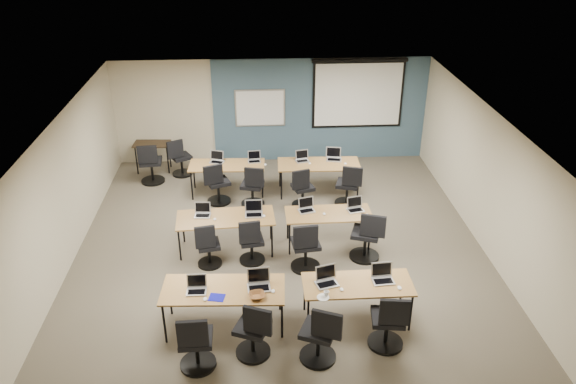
{
  "coord_description": "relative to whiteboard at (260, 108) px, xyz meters",
  "views": [
    {
      "loc": [
        -0.44,
        -9.27,
        6.13
      ],
      "look_at": [
        0.16,
        0.4,
        1.11
      ],
      "focal_mm": 35.0,
      "sensor_mm": 36.0,
      "label": 1
    }
  ],
  "objects": [
    {
      "name": "utility_table",
      "position": [
        -2.74,
        -0.47,
        -0.8
      ],
      "size": [
        0.9,
        0.5,
        0.75
      ],
      "rotation": [
        0.0,
        0.0,
        -0.06
      ],
      "color": "#332716",
      "rests_on": "floor"
    },
    {
      "name": "task_chair_2",
      "position": [
        0.73,
        -7.41,
        -1.02
      ],
      "size": [
        0.59,
        0.55,
        1.03
      ],
      "rotation": [
        0.0,
        0.0,
        -0.4
      ],
      "color": "black",
      "rests_on": "floor"
    },
    {
      "name": "laptop_8",
      "position": [
        -1.05,
        -1.66,
        -0.66
      ],
      "size": [
        0.32,
        0.27,
        0.24
      ],
      "rotation": [
        0.0,
        0.0,
        -0.3
      ],
      "color": "#ADACB6",
      "rests_on": "training_table_back_left"
    },
    {
      "name": "mouse_4",
      "position": [
        -0.96,
        -4.36,
        -0.71
      ],
      "size": [
        0.06,
        0.09,
        0.03
      ],
      "primitive_type": "ellipsoid",
      "rotation": [
        0.0,
        0.0,
        -0.08
      ],
      "color": "white",
      "rests_on": "training_table_mid_left"
    },
    {
      "name": "training_table_mid_left",
      "position": [
        -0.76,
        -4.28,
        -0.76
      ],
      "size": [
        1.88,
        0.78,
        0.73
      ],
      "rotation": [
        0.0,
        0.0,
        0.06
      ],
      "color": "olive",
      "rests_on": "floor"
    },
    {
      "name": "laptop_10",
      "position": [
        0.94,
        -1.72,
        -0.66
      ],
      "size": [
        0.31,
        0.26,
        0.23
      ],
      "rotation": [
        0.0,
        0.0,
        0.23
      ],
      "color": "#A8A8AE",
      "rests_on": "training_table_back_right"
    },
    {
      "name": "laptop_4",
      "position": [
        -1.2,
        -4.16,
        -0.66
      ],
      "size": [
        0.31,
        0.26,
        0.23
      ],
      "rotation": [
        0.0,
        0.0,
        -0.07
      ],
      "color": "#A4A4AC",
      "rests_on": "training_table_mid_left"
    },
    {
      "name": "wall_right",
      "position": [
        4.3,
        -4.43,
        -0.1
      ],
      "size": [
        0.04,
        9.0,
        2.7
      ],
      "primitive_type": "cube",
      "color": "beige",
      "rests_on": "ground"
    },
    {
      "name": "snack_plate",
      "position": [
        0.83,
        -6.85,
        -0.71
      ],
      "size": [
        0.24,
        0.24,
        0.01
      ],
      "primitive_type": "cylinder",
      "rotation": [
        0.0,
        0.0,
        0.28
      ],
      "color": "white",
      "rests_on": "training_table_front_right"
    },
    {
      "name": "training_table_front_left",
      "position": [
        -0.71,
        -6.54,
        -0.76
      ],
      "size": [
        1.93,
        0.8,
        0.73
      ],
      "rotation": [
        0.0,
        0.0,
        -0.05
      ],
      "color": "olive",
      "rests_on": "floor"
    },
    {
      "name": "laptop_11",
      "position": [
        1.69,
        -1.68,
        -0.65
      ],
      "size": [
        0.35,
        0.3,
        0.27
      ],
      "rotation": [
        0.0,
        0.0,
        -0.19
      ],
      "color": "silver",
      "rests_on": "training_table_back_right"
    },
    {
      "name": "wall_left",
      "position": [
        -3.7,
        -4.43,
        -0.1
      ],
      "size": [
        0.04,
        9.0,
        2.7
      ],
      "primitive_type": "cube",
      "color": "beige",
      "rests_on": "ground"
    },
    {
      "name": "coffee_cup",
      "position": [
        0.88,
        -6.82,
        -0.67
      ],
      "size": [
        0.09,
        0.09,
        0.07
      ],
      "primitive_type": "imported",
      "rotation": [
        0.0,
        0.0,
        -0.27
      ],
      "color": "white",
      "rests_on": "snack_plate"
    },
    {
      "name": "laptop_3",
      "position": [
        1.83,
        -6.45,
        -0.66
      ],
      "size": [
        0.34,
        0.29,
        0.26
      ],
      "rotation": [
        0.0,
        0.0,
        0.07
      ],
      "color": "#BBBBBB",
      "rests_on": "training_table_front_right"
    },
    {
      "name": "projector_screen",
      "position": [
        2.5,
        -0.02,
        0.44
      ],
      "size": [
        2.4,
        0.1,
        1.82
      ],
      "color": "black",
      "rests_on": "wall_back"
    },
    {
      "name": "blue_accent_panel",
      "position": [
        1.55,
        0.04,
        -0.1
      ],
      "size": [
        5.5,
        0.04,
        2.7
      ],
      "primitive_type": "cube",
      "color": "#3D5977",
      "rests_on": "wall_back"
    },
    {
      "name": "floor",
      "position": [
        0.3,
        -4.43,
        -1.45
      ],
      "size": [
        8.0,
        9.0,
        0.02
      ],
      "primitive_type": "cube",
      "color": "#6B6354",
      "rests_on": "ground"
    },
    {
      "name": "task_chair_11",
      "position": [
        1.9,
        -2.63,
        -1.03
      ],
      "size": [
        0.55,
        0.54,
        1.02
      ],
      "rotation": [
        0.0,
        0.0,
        -0.28
      ],
      "color": "black",
      "rests_on": "floor"
    },
    {
      "name": "whiteboard",
      "position": [
        0.0,
        0.0,
        0.0
      ],
      "size": [
        1.28,
        0.03,
        0.98
      ],
      "color": "#ABB0B3",
      "rests_on": "wall_back"
    },
    {
      "name": "laptop_7",
      "position": [
        1.78,
        -4.13,
        -0.66
      ],
      "size": [
        0.31,
        0.27,
        0.24
      ],
      "rotation": [
        0.0,
        0.0,
        0.24
      ],
      "color": "#B6B6B9",
      "rests_on": "training_table_mid_right"
    },
    {
      "name": "mouse_3",
      "position": [
        2.05,
        -6.7,
        -0.71
      ],
      "size": [
        0.09,
        0.12,
        0.04
      ],
      "primitive_type": "ellipsoid",
      "rotation": [
        0.0,
        0.0,
        0.26
      ],
      "color": "white",
      "rests_on": "training_table_front_right"
    },
    {
      "name": "laptop_0",
      "position": [
        -1.12,
        -6.55,
        -0.66
      ],
      "size": [
        0.31,
        0.26,
        0.24
      ],
      "rotation": [
        0.0,
        0.0,
        -0.01
      ],
      "color": "#B1B0B8",
      "rests_on": "training_table_front_left"
    },
    {
      "name": "mouse_10",
      "position": [
        1.1,
        -1.91,
        -0.71
      ],
      "size": [
        0.06,
        0.09,
        0.03
      ],
      "primitive_type": "ellipsoid",
      "rotation": [
        0.0,
        0.0,
        -0.04
      ],
      "color": "white",
      "rests_on": "training_table_back_right"
    },
    {
      "name": "blue_mousepad",
      "position": [
        -0.8,
        -6.75,
        -0.72
      ],
      "size": [
        0.27,
        0.24,
        0.01
      ],
      "primitive_type": "cube",
      "rotation": [
        0.0,
        0.0,
        -0.2
      ],
      "color": "#0E0EA3",
      "rests_on": "training_table_front_left"
    },
    {
      "name": "laptop_5",
      "position": [
        -0.21,
        -4.19,
        -0.66
      ],
      "size": [
        0.34,
        0.29,
        0.26
      ],
      "rotation": [
        0.0,
        0.0,
        0.0
      ],
      "color": "silver",
      "rests_on": "training_table_mid_left"
    },
    {
      "name": "mouse_0",
      "position": [
        -0.98,
        -6.79,
        -0.71
      ],
      "size": [
        0.08,
        0.11,
        0.04
      ],
      "primitive_type": "ellipsoid",
      "rotation": [
        0.0,
        0.0,
        0.12
      ],
      "color": "white",
      "rests_on": "training_table_front_left"
    },
    {
      "name": "laptop_2",
      "position": [
        0.92,
        -6.48,
        -0.66
      ],
      "size": [
        0.34,
        0.29,
        0.26
      ],
      "rotation": [
        0.0,
        0.0,
        0.27
      ],
      "color": "#A8A8B2",
      "rests_on": "training_table_front_right"
    },
    {
      "name": "training_table_back_right",
      "position": [
        1.31,
        -1.91,
        -0.76
      ],
      "size": [
        1.9,
        0.79,
        0.73
      ],
      "rotation": [
        0.0,
        0.0,
        -0.03
      ],
      "color": "brown",
      "rests_on": "floor"
    },
    {
      "name": "snack_bowl",
      "position": [
        -0.19,
        -6.78,
        -0.69
      ],
      "size": [
        0.33,
        0.33,
        0.07
      ],
      "primitive_type": "imported",
      "rotation": [
        0.0,
        0.0,
        0.16
      ],
      "color": "brown",
      "rests_on": "training_table_front_left"
    },
    {
      "name": "task_chair_3",
      "position": [
        1.79,
        -7.19,
        -1.02
      ],
      "size": [
        0.55,
        0.55,
        1.03
      ],
      "rotation": [
        0.0,
        0.0,
        -0.12
      ],
      "color": "black",
      "rests_on": "floor"
    },
    {
      "name": "wall_front",
      "position": [
        0.3,
        -8.93,
        -0.1
      ],
      "size": [
        8.0,
        0.04,
        2.7
      ],
      "primitive_type": "cube",
      "color": "beige",
      "rests_on": "ground"
    },
    {
      "name": "laptop_9",
      "position": [
        -0.18,
        -1.68,
        -0.66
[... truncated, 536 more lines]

